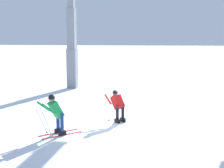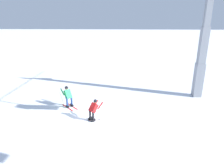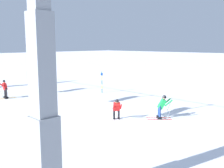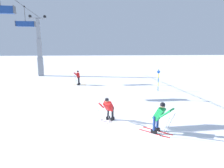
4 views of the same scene
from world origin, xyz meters
name	(u,v)px [view 3 (image 3 of 4)]	position (x,y,z in m)	size (l,w,h in m)	color
ground_plane	(122,121)	(0.00, 0.00, 0.00)	(260.00, 260.00, 0.00)	white
skier_carving_main	(117,108)	(0.46, 0.04, 0.79)	(1.56, 1.47, 1.51)	white
lift_tower_near	(42,79)	(-4.20, 8.12, 3.87)	(0.67, 3.06, 9.07)	gray
trail_marker_pole	(102,81)	(7.80, -5.75, 1.15)	(0.07, 0.28, 2.13)	blue
skier_distant_uphill	(162,105)	(-1.50, -2.17, 0.91)	(1.56, 1.54, 1.70)	red
skier_distant_downhill	(5,88)	(12.14, 2.11, 0.97)	(0.74, 1.70, 1.70)	yellow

